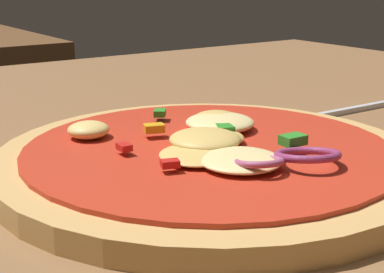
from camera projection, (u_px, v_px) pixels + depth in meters
name	position (u px, v px, depth m)	size (l,w,h in m)	color
dining_table	(161.00, 224.00, 0.36)	(1.29, 1.09, 0.04)	brown
pizza	(209.00, 157.00, 0.39)	(0.29, 0.29, 0.03)	tan
fork	(329.00, 114.00, 0.54)	(0.19, 0.02, 0.01)	silver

